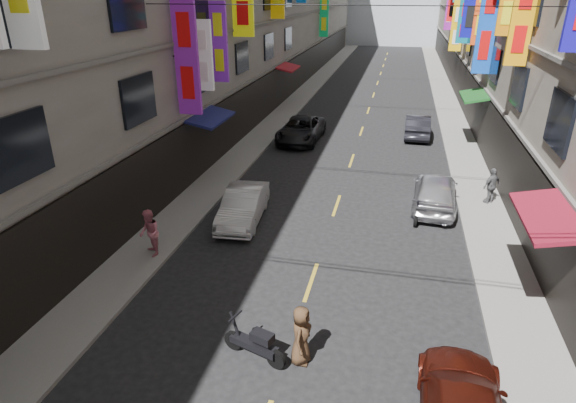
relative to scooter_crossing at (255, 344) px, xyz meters
The scene contains 13 objects.
sidewalk_left 28.17m from the scooter_crossing, 100.78° to the left, with size 2.00×90.00×0.12m, color slate.
sidewalk_right 28.48m from the scooter_crossing, 76.33° to the left, with size 2.00×90.00×0.12m, color slate.
street_awnings 11.96m from the scooter_crossing, 92.59° to the left, with size 13.99×35.20×0.41m.
lane_markings 24.69m from the scooter_crossing, 88.30° to the left, with size 0.12×80.20×0.01m.
scooter_crossing is the anchor object (origin of this frame).
scooter_far_right 9.92m from the scooter_crossing, 65.63° to the left, with size 0.60×1.79×1.14m.
car_left_mid 7.84m from the scooter_crossing, 109.91° to the left, with size 1.40×4.01×1.32m, color silver.
car_left_far 18.89m from the scooter_crossing, 98.12° to the left, with size 2.29×4.97×1.38m, color black.
car_right_mid 11.43m from the scooter_crossing, 65.54° to the left, with size 1.74×4.34×1.48m, color silver.
car_right_far 21.58m from the scooter_crossing, 78.85° to the left, with size 1.47×4.20×1.38m, color #232229.
pedestrian_lfar 6.26m from the scooter_crossing, 140.95° to the left, with size 0.80×0.55×1.65m, color #D47081.
pedestrian_rfar 13.18m from the scooter_crossing, 57.77° to the left, with size 0.91×0.52×1.55m, color #525254.
pedestrian_crossing 1.18m from the scooter_crossing, ahead, with size 0.77×0.52×1.57m, color #442D1B.
Camera 1 is at (2.16, 5.36, 8.43)m, focal length 30.00 mm.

